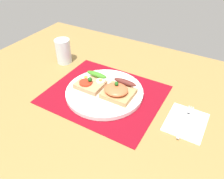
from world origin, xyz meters
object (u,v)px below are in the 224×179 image
(plate, at_px, (105,92))
(drinking_glass, at_px, (63,51))
(sandwich_salmon, at_px, (118,91))
(napkin, at_px, (186,122))
(sandwich_egg_tomato, at_px, (91,82))
(fork, at_px, (186,120))

(plate, relative_size, drinking_glass, 2.63)
(sandwich_salmon, height_order, napkin, sandwich_salmon)
(plate, distance_m, drinking_glass, 0.29)
(sandwich_egg_tomato, xyz_separation_m, sandwich_salmon, (0.11, -0.00, 0.00))
(plate, distance_m, napkin, 0.28)
(sandwich_salmon, xyz_separation_m, napkin, (0.23, 0.01, -0.03))
(plate, xyz_separation_m, napkin, (0.28, 0.01, -0.01))
(sandwich_salmon, relative_size, napkin, 0.76)
(sandwich_egg_tomato, bearing_deg, sandwich_salmon, -0.28)
(sandwich_salmon, relative_size, fork, 0.69)
(drinking_glass, bearing_deg, plate, -21.70)
(napkin, bearing_deg, drinking_glass, 169.79)
(napkin, distance_m, drinking_glass, 0.56)
(plate, bearing_deg, napkin, 1.34)
(plate, relative_size, sandwich_salmon, 2.56)
(sandwich_egg_tomato, distance_m, drinking_glass, 0.24)
(sandwich_egg_tomato, relative_size, fork, 0.62)
(plate, distance_m, fork, 0.28)
(napkin, relative_size, drinking_glass, 1.35)
(plate, height_order, drinking_glass, drinking_glass)
(sandwich_egg_tomato, distance_m, fork, 0.34)
(sandwich_salmon, distance_m, fork, 0.23)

